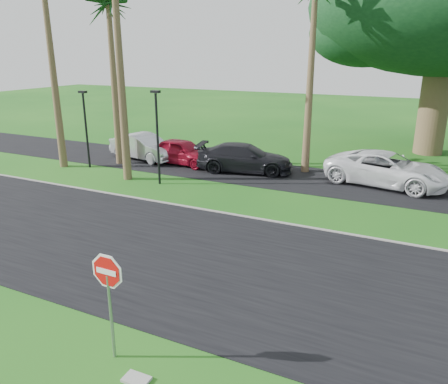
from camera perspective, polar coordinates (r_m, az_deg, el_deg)
ground at (r=12.79m, az=-7.15°, el=-12.34°), size 120.00×120.00×0.00m
road at (r=14.29m, az=-2.79°, el=-8.73°), size 120.00×8.00×0.02m
parking_strip at (r=23.44m, az=9.52°, el=1.81°), size 120.00×5.00×0.02m
curb at (r=17.64m, az=3.49°, el=-3.34°), size 120.00×0.12×0.06m
stop_sign_near at (r=9.59m, az=-14.87°, el=-11.69°), size 1.05×0.07×2.62m
palm_left_mid at (r=26.28m, az=-14.86°, el=22.32°), size 5.00×5.00×10.00m
canopy_tree at (r=31.30m, az=27.26°, el=20.73°), size 16.50×16.50×13.12m
streetlight_left at (r=26.01m, az=-17.62°, el=8.43°), size 0.45×0.25×4.34m
streetlight_right at (r=21.80m, az=-8.70°, el=7.77°), size 0.45×0.25×4.64m
car_silver at (r=27.48m, az=-10.38°, el=5.80°), size 4.97×2.54×1.56m
car_red at (r=25.98m, az=-5.49°, el=5.24°), size 4.52×2.09×1.50m
car_dark at (r=24.25m, az=2.70°, el=4.44°), size 5.65×3.29×1.54m
car_minivan at (r=23.14m, az=20.47°, el=2.79°), size 6.29×3.69×1.64m
utility_slab at (r=9.86m, az=-11.37°, el=-22.86°), size 0.56×0.36×0.06m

